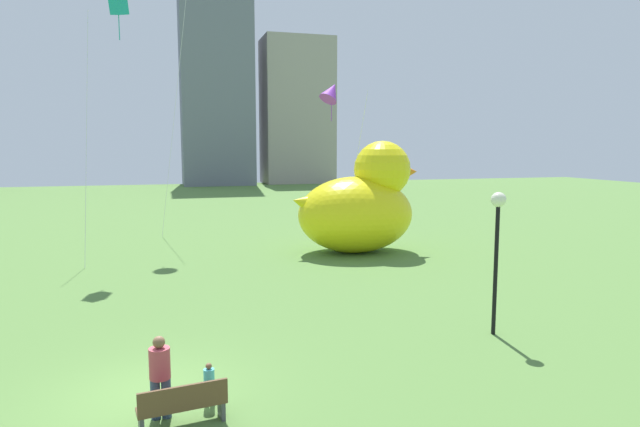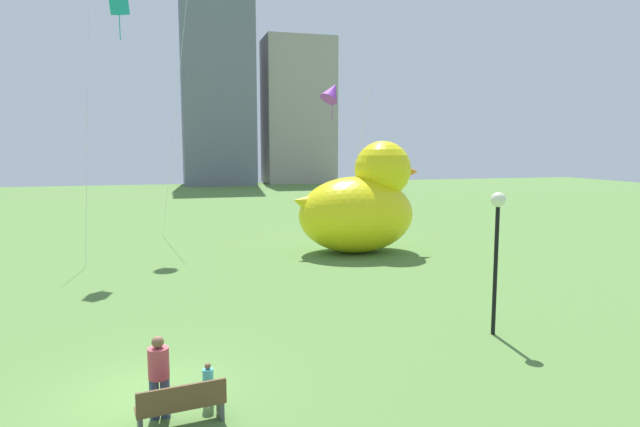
# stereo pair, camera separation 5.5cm
# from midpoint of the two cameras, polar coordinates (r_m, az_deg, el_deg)

# --- Properties ---
(ground_plane) EXTENTS (140.00, 140.00, 0.00)m
(ground_plane) POSITION_cam_midpoint_polar(r_m,az_deg,el_deg) (13.25, -17.68, -17.62)
(ground_plane) COLOR #557E3A
(park_bench) EXTENTS (1.76, 0.70, 0.90)m
(park_bench) POSITION_cam_midpoint_polar(r_m,az_deg,el_deg) (11.53, -14.15, -18.77)
(park_bench) COLOR brown
(park_bench) RESTS_ON ground
(person_adult) EXTENTS (0.42, 0.42, 1.71)m
(person_adult) POSITION_cam_midpoint_polar(r_m,az_deg,el_deg) (11.80, -16.38, -15.73)
(person_adult) COLOR #38476B
(person_adult) RESTS_ON ground
(person_child) EXTENTS (0.23, 0.23, 0.93)m
(person_child) POSITION_cam_midpoint_polar(r_m,az_deg,el_deg) (12.24, -11.51, -16.90)
(person_child) COLOR silver
(person_child) RESTS_ON ground
(giant_inflatable_duck) EXTENTS (6.93, 4.45, 5.75)m
(giant_inflatable_duck) POSITION_cam_midpoint_polar(r_m,az_deg,el_deg) (28.14, 4.33, 0.88)
(giant_inflatable_duck) COLOR yellow
(giant_inflatable_duck) RESTS_ON ground
(lamppost) EXTENTS (0.43, 0.43, 4.17)m
(lamppost) POSITION_cam_midpoint_polar(r_m,az_deg,el_deg) (16.35, 18.14, -1.54)
(lamppost) COLOR black
(lamppost) RESTS_ON ground
(city_skyline) EXTENTS (64.59, 16.25, 30.64)m
(city_skyline) POSITION_cam_midpoint_polar(r_m,az_deg,el_deg) (78.59, -24.25, 12.27)
(city_skyline) COLOR #9E938C
(city_skyline) RESTS_ON ground
(kite_purple) EXTENTS (2.68, 3.20, 9.42)m
(kite_purple) POSITION_cam_midpoint_polar(r_m,az_deg,el_deg) (32.74, 1.34, 12.61)
(kite_purple) COLOR silver
(kite_purple) RESTS_ON ground
(kite_teal) EXTENTS (2.29, 3.34, 12.68)m
(kite_teal) POSITION_cam_midpoint_polar(r_m,az_deg,el_deg) (28.35, -20.31, 19.89)
(kite_teal) COLOR silver
(kite_teal) RESTS_ON ground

